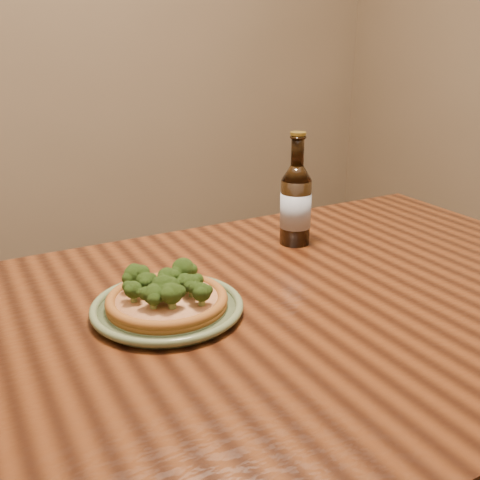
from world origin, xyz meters
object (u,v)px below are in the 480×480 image
table (231,364)px  pizza (167,296)px  plate (167,307)px  beer_bottle (296,204)px

table → pizza: (-0.09, 0.07, 0.12)m
table → pizza: 0.17m
plate → pizza: size_ratio=1.26×
plate → beer_bottle: (0.38, 0.18, 0.08)m
plate → beer_bottle: beer_bottle is taller
plate → beer_bottle: 0.43m
table → plate: size_ratio=6.14×
pizza → beer_bottle: 0.43m
pizza → table: bearing=-36.5°
table → plate: 0.15m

